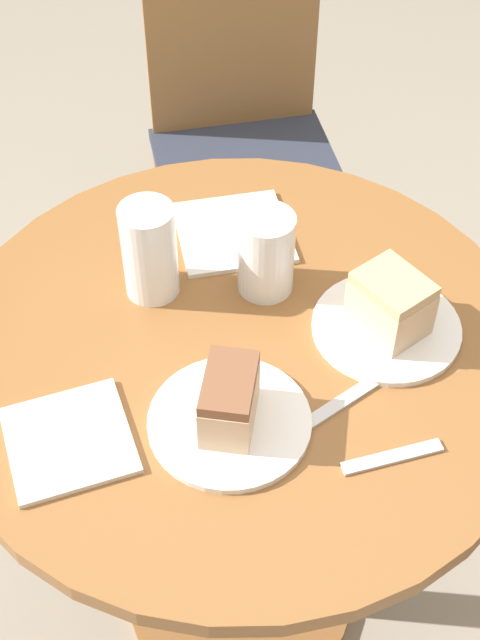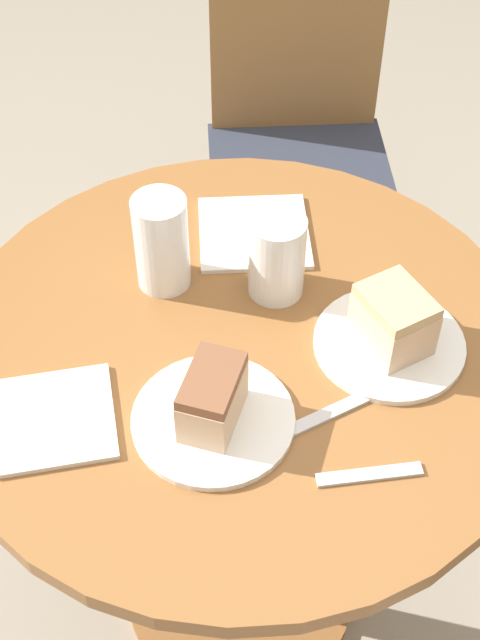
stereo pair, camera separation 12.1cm
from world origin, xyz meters
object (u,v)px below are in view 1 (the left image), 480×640
Objects in this scene: cake_slice_near at (229,400)px; plate_near at (230,422)px; glass_lemonade at (150,254)px; glass_water at (266,256)px; chair at (246,149)px; cake_slice_far at (391,303)px; plate_far at (386,327)px.

plate_near is at bearing 180.00° from cake_slice_near.
glass_lemonade reaches higher than glass_water.
chair reaches higher than plate_near.
cake_slice_near reaches higher than plate_near.
cake_slice_far is at bearing 30.17° from cake_slice_near.
plate_near and plate_far have the same top height.
plate_near is 0.28m from glass_lemonade.
plate_near is at bearing -107.83° from glass_water.
plate_near is 1.62× the size of glass_water.
glass_lemonade is at bearing 108.52° from cake_slice_near.
chair reaches higher than glass_water.
cake_slice_near is (-0.14, -0.96, 0.34)m from chair.
cake_slice_near is 0.27m from glass_lemonade.
chair is 0.82m from glass_lemonade.
glass_water is at bearing 146.00° from plate_far.
cake_slice_near is at bearing -149.83° from cake_slice_far.
cake_slice_far is (0.10, -0.83, 0.34)m from chair.
chair reaches higher than cake_slice_near.
glass_lemonade is (-0.09, 0.26, 0.06)m from plate_near.
plate_near is 0.05m from cake_slice_near.
plate_far is 1.61× the size of glass_water.
plate_far is 0.05m from cake_slice_far.
glass_lemonade reaches higher than plate_near.
glass_water is (-0.16, 0.11, 0.01)m from cake_slice_far.
cake_slice_near is (-0.24, -0.14, 0.05)m from plate_far.
plate_near is 1.68× the size of cake_slice_far.
glass_water reaches higher than plate_far.
glass_lemonade is at bearing -112.68° from chair.
chair is at bearing 72.52° from glass_lemonade.
glass_lemonade is at bearing 159.70° from plate_far.
glass_lemonade is (-0.09, 0.26, 0.02)m from cake_slice_near.
cake_slice_near is at bearing 0.00° from plate_near.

